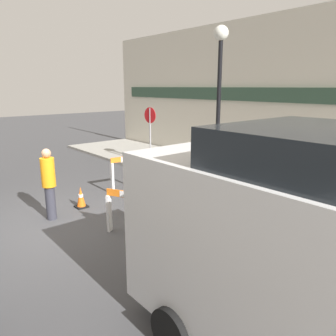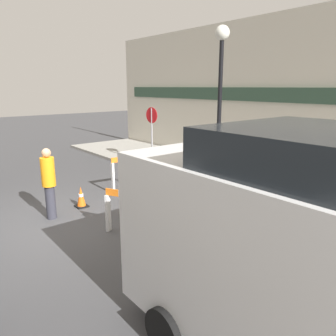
% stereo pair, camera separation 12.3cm
% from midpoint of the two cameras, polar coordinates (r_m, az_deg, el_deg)
% --- Properties ---
extents(ground_plane, '(60.00, 60.00, 0.00)m').
position_cam_midpoint_polar(ground_plane, '(8.15, -21.27, -9.23)').
color(ground_plane, '#424244').
extents(sidewalk_slab, '(18.00, 3.54, 0.11)m').
position_cam_midpoint_polar(sidewalk_slab, '(11.55, 9.36, -1.36)').
color(sidewalk_slab, '#9E9B93').
rests_on(sidewalk_slab, ground_plane).
extents(storefront_facade, '(18.00, 0.22, 5.50)m').
position_cam_midpoint_polar(storefront_facade, '(12.62, 15.45, 12.03)').
color(storefront_facade, beige).
rests_on(storefront_facade, ground_plane).
extents(streetlamp_post, '(0.44, 0.44, 4.71)m').
position_cam_midpoint_polar(streetlamp_post, '(10.33, 8.58, 14.31)').
color(streetlamp_post, black).
rests_on(streetlamp_post, sidewalk_slab).
extents(stop_sign, '(0.60, 0.09, 2.20)m').
position_cam_midpoint_polar(stop_sign, '(12.68, -3.41, 7.24)').
color(stop_sign, gray).
rests_on(stop_sign, sidewalk_slab).
extents(barricade_0, '(0.88, 0.54, 0.98)m').
position_cam_midpoint_polar(barricade_0, '(7.02, -7.79, -7.40)').
color(barricade_0, white).
rests_on(barricade_0, ground_plane).
extents(barricade_1, '(0.90, 0.68, 1.00)m').
position_cam_midpoint_polar(barricade_1, '(8.66, 7.81, -3.09)').
color(barricade_1, white).
rests_on(barricade_1, ground_plane).
extents(barricade_2, '(0.26, 0.91, 1.09)m').
position_cam_midpoint_polar(barricade_2, '(9.80, -7.77, -0.83)').
color(barricade_2, white).
rests_on(barricade_2, ground_plane).
extents(traffic_cone_0, '(0.30, 0.30, 0.56)m').
position_cam_midpoint_polar(traffic_cone_0, '(8.87, -15.32, -5.00)').
color(traffic_cone_0, black).
rests_on(traffic_cone_0, ground_plane).
extents(traffic_cone_1, '(0.30, 0.30, 0.58)m').
position_cam_midpoint_polar(traffic_cone_1, '(9.84, 3.47, -2.57)').
color(traffic_cone_1, black).
rests_on(traffic_cone_1, ground_plane).
extents(traffic_cone_2, '(0.30, 0.30, 0.60)m').
position_cam_midpoint_polar(traffic_cone_2, '(9.81, 0.85, -2.54)').
color(traffic_cone_2, black).
rests_on(traffic_cone_2, ground_plane).
extents(person_worker, '(0.42, 0.42, 1.71)m').
position_cam_midpoint_polar(person_worker, '(8.13, -20.46, -2.25)').
color(person_worker, '#33333D').
rests_on(person_worker, ground_plane).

